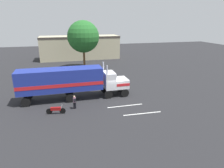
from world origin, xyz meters
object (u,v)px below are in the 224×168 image
person_bystander (75,102)px  motorcycle (56,110)px  tree_left (83,37)px  parked_car (38,76)px  semi_truck (70,81)px

person_bystander → motorcycle: bearing=-158.3°
motorcycle → tree_left: 22.68m
parked_car → motorcycle: bearing=-77.3°
motorcycle → person_bystander: bearing=21.7°
person_bystander → parked_car: bearing=112.0°
semi_truck → tree_left: tree_left is taller
semi_truck → motorcycle: (-1.82, -4.03, -2.04)m
semi_truck → motorcycle: 4.87m
parked_car → motorcycle: size_ratio=2.24×
motorcycle → tree_left: (5.70, 21.06, 6.19)m
semi_truck → parked_car: (-4.96, 9.85, -1.72)m
semi_truck → person_bystander: size_ratio=8.71×
motorcycle → tree_left: size_ratio=0.21×
motorcycle → tree_left: tree_left is taller
person_bystander → motorcycle: person_bystander is taller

